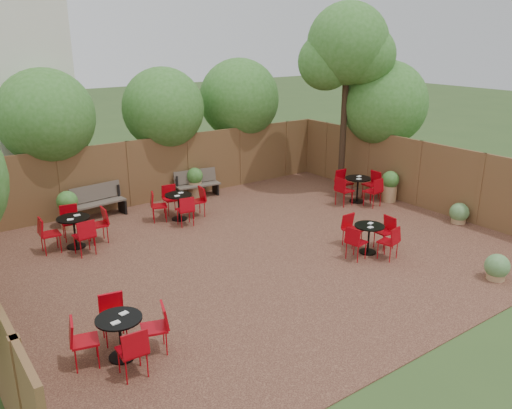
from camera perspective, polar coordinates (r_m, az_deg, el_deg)
ground at (r=12.50m, az=-0.07°, el=-5.26°), size 80.00×80.00×0.00m
courtyard_paving at (r=12.50m, az=-0.07°, el=-5.22°), size 12.00×10.00×0.02m
fence_back at (r=16.28m, az=-10.45°, el=3.80°), size 12.00×0.08×2.00m
fence_right at (r=16.24m, az=17.39°, el=3.22°), size 0.08×10.00×2.00m
overhang_foliage at (r=14.16m, az=-10.33°, el=9.02°), size 15.85×10.58×2.76m
courtyard_tree at (r=16.84m, az=10.02°, el=16.33°), size 2.69×2.59×5.92m
park_bench_left at (r=15.32m, az=-16.97°, el=0.39°), size 1.53×0.63×0.92m
park_bench_right at (r=16.56m, az=-6.49°, el=2.33°), size 1.45×0.62×0.87m
bistro_tables at (r=12.86m, az=-3.02°, el=-2.43°), size 10.61×6.82×0.89m
planters at (r=14.89m, az=-10.47°, el=0.61°), size 11.83×4.49×1.01m
low_shrubs at (r=13.50m, az=25.15°, el=-3.91°), size 2.93×3.38×0.59m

